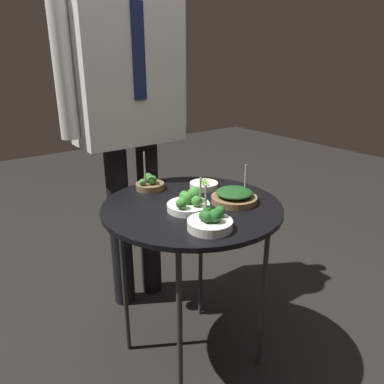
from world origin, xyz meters
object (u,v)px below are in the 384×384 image
Objects in this scene: bowl_broccoli_near_rim at (150,184)px; bowl_spinach_mid_left at (234,196)px; waiter_figure at (127,89)px; bowl_broccoli_center at (189,203)px; serving_cart at (192,217)px; bowl_asparagus_back_right at (204,185)px; bowl_broccoli_mid_right at (210,221)px.

bowl_broccoli_near_rim is 0.37m from bowl_spinach_mid_left.
bowl_spinach_mid_left is at bearing -80.02° from waiter_figure.
bowl_broccoli_center is 0.94× the size of bowl_broccoli_near_rim.
bowl_broccoli_near_rim is at bearing -103.97° from waiter_figure.
bowl_asparagus_back_right is (0.15, 0.12, 0.07)m from serving_cart.
bowl_broccoli_mid_right is (-0.22, -0.12, 0.00)m from bowl_spinach_mid_left.
bowl_asparagus_back_right is (0.01, 0.20, -0.01)m from bowl_spinach_mid_left.
bowl_broccoli_center is 0.17m from bowl_broccoli_mid_right.
waiter_figure is (-0.11, 0.62, 0.36)m from bowl_spinach_mid_left.
bowl_broccoli_center is (-0.04, -0.04, 0.08)m from serving_cart.
bowl_asparagus_back_right is at bearing 54.66° from bowl_broccoli_mid_right.
bowl_asparagus_back_right is at bearing -74.58° from waiter_figure.
serving_cart is at bearing -80.67° from bowl_broccoli_near_rim.
bowl_broccoli_center is 0.19m from bowl_spinach_mid_left.
bowl_spinach_mid_left is at bearing -92.23° from bowl_asparagus_back_right.
serving_cart is 6.07× the size of bowl_asparagus_back_right.
bowl_broccoli_mid_right is 0.08× the size of waiter_figure.
waiter_figure is at bearing 81.50° from bowl_broccoli_mid_right.
bowl_spinach_mid_left is 0.25m from bowl_broccoli_mid_right.
waiter_figure is (0.07, 0.30, 0.36)m from bowl_broccoli_near_rim.
bowl_broccoli_center is 0.25m from bowl_asparagus_back_right.
bowl_broccoli_center is 1.06× the size of bowl_broccoli_mid_right.
bowl_broccoli_near_rim is 0.10× the size of waiter_figure.
serving_cart is 0.23m from bowl_broccoli_mid_right.
bowl_broccoli_center is at bearing -140.99° from bowl_asparagus_back_right.
serving_cart is 4.11× the size of bowl_spinach_mid_left.
bowl_broccoli_near_rim is at bearing 119.70° from bowl_spinach_mid_left.
bowl_broccoli_center is 1.31× the size of bowl_asparagus_back_right.
serving_cart is 4.62× the size of bowl_broccoli_center.
bowl_broccoli_mid_right is at bearing -94.75° from bowl_broccoli_near_rim.
waiter_figure reaches higher than bowl_spinach_mid_left.
waiter_figure is at bearing 76.03° from bowl_broccoli_near_rim.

